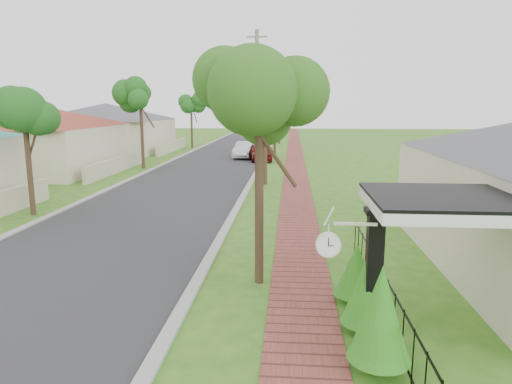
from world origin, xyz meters
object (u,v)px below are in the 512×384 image
at_px(porch_post, 373,280).
at_px(parked_car_white, 245,150).
at_px(near_tree, 259,111).
at_px(station_clock, 330,243).
at_px(parked_car_red, 260,152).
at_px(utility_pole, 257,106).

distance_m(porch_post, parked_car_white, 30.49).
xyz_separation_m(near_tree, station_clock, (1.48, -2.90, -2.30)).
bearing_deg(near_tree, porch_post, -46.77).
relative_size(parked_car_red, parked_car_white, 0.98).
height_order(utility_pole, station_clock, utility_pole).
height_order(parked_car_white, near_tree, near_tree).
bearing_deg(station_clock, parked_car_white, 98.76).
xyz_separation_m(porch_post, parked_car_white, (-5.55, 29.98, -0.45)).
xyz_separation_m(parked_car_red, station_clock, (3.29, -28.43, 1.27)).
height_order(near_tree, station_clock, near_tree).
xyz_separation_m(parked_car_white, near_tree, (3.20, -27.48, 3.58)).
distance_m(porch_post, near_tree, 4.65).
bearing_deg(porch_post, utility_pole, 101.05).
bearing_deg(porch_post, parked_car_red, 98.44).
bearing_deg(utility_pole, station_clock, -81.70).
relative_size(parked_car_red, near_tree, 0.75).
distance_m(utility_pole, station_clock, 19.44).
bearing_deg(porch_post, parked_car_white, 100.49).
bearing_deg(station_clock, near_tree, 117.10).
height_order(parked_car_white, station_clock, station_clock).
bearing_deg(parked_car_white, near_tree, -78.81).
distance_m(parked_car_white, utility_pole, 12.04).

